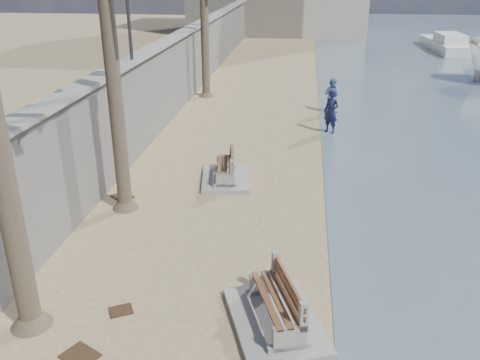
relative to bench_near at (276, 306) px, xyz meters
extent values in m
cube|color=gray|center=(-6.02, 17.61, 1.30)|extent=(0.45, 70.00, 3.50)
cube|color=gray|center=(-6.02, 17.61, 3.10)|extent=(0.80, 70.00, 0.12)
cube|color=gray|center=(0.00, 0.00, -0.39)|extent=(2.44, 2.92, 0.14)
cube|color=gray|center=(-2.16, 7.33, -0.39)|extent=(1.88, 2.49, 0.12)
cylinder|color=brown|center=(-4.83, 4.82, 3.57)|extent=(0.42, 0.42, 8.04)
cylinder|color=brown|center=(-5.04, 19.06, 3.87)|extent=(0.44, 0.44, 8.65)
imported|color=#131636|center=(1.57, 13.15, 0.63)|extent=(0.94, 0.88, 2.17)
imported|color=#5078A6|center=(1.73, 16.62, 0.48)|extent=(1.13, 1.06, 1.87)
cube|color=#382616|center=(-3.59, -1.40, -0.44)|extent=(0.83, 0.77, 0.03)
cube|color=#382616|center=(-5.20, 5.57, -0.44)|extent=(0.83, 0.81, 0.03)
cube|color=#382616|center=(-3.29, 0.01, -0.44)|extent=(0.60, 0.56, 0.03)
camera|label=1|loc=(0.34, -8.45, 6.35)|focal=38.00mm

